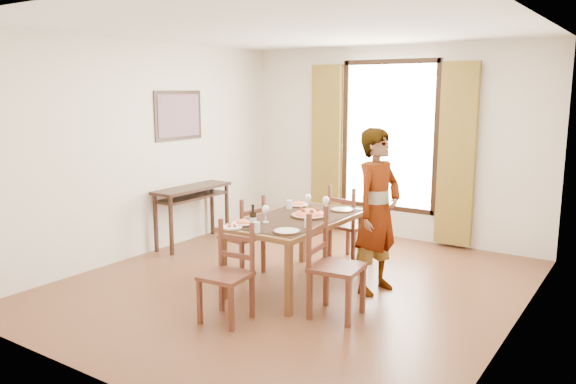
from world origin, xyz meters
The scene contains 22 objects.
ground centered at (0.00, 0.00, 0.00)m, with size 5.00×5.00×0.00m, color #4B2A17.
room_shell centered at (0.00, 0.13, 1.54)m, with size 4.60×5.10×2.74m.
console_table centered at (-2.03, 0.60, 0.68)m, with size 0.38×1.20×0.80m.
dining_table centered at (0.04, 0.00, 0.69)m, with size 0.92×1.62×0.76m.
chair_west centered at (-0.67, -0.01, 0.43)m, with size 0.45×0.45×0.91m.
chair_north centered at (0.11, 1.07, 0.45)m, with size 0.49×0.49×0.96m.
chair_south centered at (0.02, -1.12, 0.42)m, with size 0.44×0.44×0.91m.
chair_east centered at (0.78, -0.51, 0.47)m, with size 0.49×0.49×1.00m.
man centered at (0.82, 0.33, 0.86)m, with size 0.53×0.70×1.71m, color gray.
plate_sw centered at (-0.23, -0.57, 0.78)m, with size 0.27×0.27×0.05m, color silver, non-canonical shape.
plate_se centered at (0.31, -0.59, 0.78)m, with size 0.27×0.27×0.05m, color silver, non-canonical shape.
plate_nw centered at (-0.26, 0.51, 0.78)m, with size 0.27×0.27×0.05m, color silver, non-canonical shape.
plate_ne centered at (0.29, 0.57, 0.78)m, with size 0.27×0.27×0.05m, color silver, non-canonical shape.
pasta_platter centered at (0.14, 0.10, 0.81)m, with size 0.40×0.40×0.10m, color red, non-canonical shape.
caprese_plate centered at (-0.23, -0.75, 0.78)m, with size 0.20×0.20×0.04m, color silver, non-canonical shape.
wine_glass_a centered at (-0.09, -0.37, 0.85)m, with size 0.08×0.08×0.18m, color white, non-canonical shape.
wine_glass_b centered at (0.18, 0.38, 0.85)m, with size 0.08×0.08×0.18m, color white, non-canonical shape.
wine_glass_c centered at (-0.07, 0.40, 0.85)m, with size 0.08×0.08×0.18m, color white, non-canonical shape.
tumbler_a centered at (0.37, -0.30, 0.81)m, with size 0.07×0.07×0.10m, color silver.
tumbler_b centered at (-0.26, 0.32, 0.81)m, with size 0.07×0.07×0.10m, color silver.
tumbler_c centered at (0.07, -0.75, 0.81)m, with size 0.07×0.07×0.10m, color silver.
wine_bottle centered at (-0.02, -0.68, 0.88)m, with size 0.07×0.07×0.25m, color black, non-canonical shape.
Camera 1 is at (3.20, -4.89, 2.10)m, focal length 35.00 mm.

